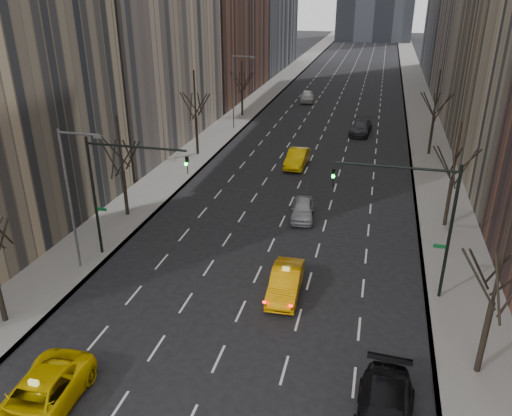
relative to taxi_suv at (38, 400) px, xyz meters
The scene contains 18 objects.
sidewalk_left 71.35m from the taxi_suv, 94.85° to the left, with size 4.50×320.00×0.15m, color slate.
sidewalk_right 73.45m from the taxi_suv, 75.44° to the left, with size 4.50×320.00×0.15m, color slate.
tree_lw_b 20.16m from the taxi_suv, 106.86° to the left, with size 3.36×3.50×7.82m.
tree_lw_c 35.71m from the taxi_suv, 99.37° to the left, with size 3.36×3.50×8.74m.
tree_lw_d 53.48m from the taxi_suv, 96.22° to the left, with size 3.36×3.50×7.36m.
tree_rw_a 19.78m from the taxi_suv, 21.28° to the left, with size 3.36×3.50×8.28m.
tree_rw_b 29.55m from the taxi_suv, 51.74° to the left, with size 3.36×3.50×7.82m.
tree_rw_c 45.06m from the taxi_suv, 66.10° to the left, with size 3.36×3.50×8.74m.
traffic_mast_left 14.20m from the taxi_suv, 102.47° to the left, with size 6.69×0.39×8.00m.
traffic_mast_right 20.69m from the taxi_suv, 40.51° to the left, with size 6.69×0.39×8.00m.
streetlight_near 12.95m from the taxi_suv, 112.64° to the left, with size 2.83×0.22×9.00m.
streetlight_far 46.57m from the taxi_suv, 95.73° to the left, with size 2.83×0.22×9.00m.
taxi_suv is the anchor object (origin of this frame).
taxi_sedan 14.09m from the taxi_suv, 53.89° to the left, with size 1.68×4.80×1.58m, color orange.
silver_sedan_ahead 23.33m from the taxi_suv, 70.99° to the left, with size 1.71×4.25×1.45m, color #A4A6AC.
far_taxi 34.47m from the taxi_suv, 81.44° to the left, with size 1.79×5.14×1.69m, color #FAC305.
far_suv_grey 48.97m from the taxi_suv, 77.44° to the left, with size 2.30×5.66×1.64m, color #2E2F33.
far_car_white 64.70m from the taxi_suv, 88.67° to the left, with size 1.99×4.95×1.69m, color silver.
Camera 1 is at (6.37, -14.12, 16.52)m, focal length 35.00 mm.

